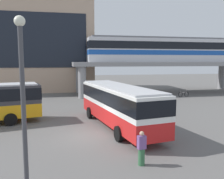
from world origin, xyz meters
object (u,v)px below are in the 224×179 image
(station_building, at_px, (14,47))
(bicycle_green, at_px, (130,96))
(bicycle_silver, at_px, (183,94))
(bicycle_orange, at_px, (151,95))
(train, at_px, (167,49))
(pedestrian_by_bike_rack, at_px, (142,149))
(bus_main, at_px, (118,102))

(station_building, distance_m, bicycle_green, 23.12)
(bicycle_green, bearing_deg, station_building, 141.17)
(bicycle_silver, distance_m, bicycle_orange, 5.07)
(train, distance_m, bicycle_silver, 7.96)
(bicycle_green, bearing_deg, pedestrian_by_bike_rack, -104.41)
(bicycle_silver, relative_size, pedestrian_by_bike_rack, 1.04)
(bus_main, bearing_deg, pedestrian_by_bike_rack, -93.35)
(bicycle_orange, height_order, pedestrian_by_bike_rack, pedestrian_by_bike_rack)
(train, height_order, bicycle_green, train)
(bicycle_silver, height_order, bicycle_orange, same)
(bus_main, distance_m, bicycle_orange, 15.39)
(station_building, xyz_separation_m, bicycle_orange, (20.05, -14.02, -7.17))
(bicycle_orange, xyz_separation_m, pedestrian_by_bike_rack, (-8.15, -20.07, 0.44))
(train, bearing_deg, bicycle_silver, -80.95)
(train, bearing_deg, bicycle_green, -148.03)
(train, xyz_separation_m, bicycle_orange, (-4.35, -4.78, -6.54))
(bus_main, distance_m, bicycle_green, 14.37)
(bus_main, relative_size, bicycle_green, 6.54)
(station_building, bearing_deg, bus_main, -65.67)
(bus_main, bearing_deg, station_building, 114.33)
(bicycle_green, xyz_separation_m, pedestrian_by_bike_rack, (-5.22, -20.30, 0.44))
(bicycle_silver, bearing_deg, bicycle_orange, -176.71)
(pedestrian_by_bike_rack, bearing_deg, bicycle_orange, 67.90)
(train, bearing_deg, pedestrian_by_bike_rack, -116.70)
(bicycle_green, bearing_deg, bicycle_orange, -4.58)
(train, height_order, bus_main, train)
(bus_main, distance_m, bicycle_silver, 18.68)
(bus_main, height_order, bicycle_silver, bus_main)
(station_building, relative_size, bicycle_green, 15.42)
(station_building, bearing_deg, pedestrian_by_bike_rack, -70.75)
(pedestrian_by_bike_rack, bearing_deg, bicycle_silver, 57.02)
(bicycle_green, distance_m, bicycle_orange, 2.94)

